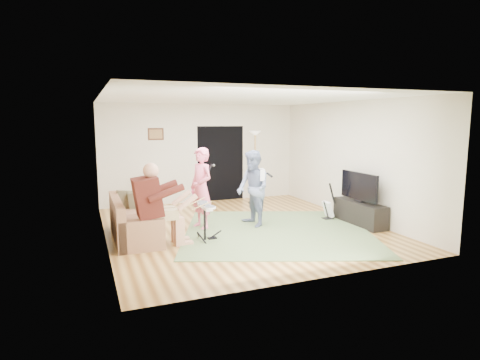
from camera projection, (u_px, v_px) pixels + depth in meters
name	position (u px, v px, depth m)	size (l,w,h in m)	color
floor	(242.00, 227.00, 8.52)	(6.00, 6.00, 0.00)	brown
walls	(242.00, 164.00, 8.32)	(5.50, 6.00, 2.70)	beige
ceiling	(242.00, 98.00, 8.13)	(6.00, 6.00, 0.00)	white
window_blinds	(102.00, 158.00, 7.48)	(2.05, 2.05, 0.00)	brown
doorway	(221.00, 164.00, 11.32)	(2.10, 2.10, 0.00)	black
picture_frame	(156.00, 134.00, 10.54)	(0.42, 0.03, 0.32)	#3F2314
area_rug	(277.00, 231.00, 8.20)	(3.71, 3.56, 0.02)	#587044
sofa	(131.00, 225.00, 7.69)	(0.80, 1.95, 0.79)	#906548
drummer	(159.00, 214.00, 7.21)	(0.98, 0.55, 1.51)	#4C1B15
drum_kit	(205.00, 224.00, 7.56)	(0.39, 0.70, 0.72)	black
singer	(201.00, 188.00, 8.37)	(0.62, 0.41, 1.70)	pink
microphone	(210.00, 168.00, 8.38)	(0.06, 0.06, 0.24)	black
guitarist	(253.00, 189.00, 8.53)	(0.79, 0.62, 1.63)	slate
guitar_held	(262.00, 174.00, 8.56)	(0.12, 0.60, 0.26)	white
guitar_spare	(328.00, 209.00, 9.20)	(0.30, 0.27, 0.84)	black
torchiere_lamp	(255.00, 154.00, 10.83)	(0.35, 0.35, 1.98)	black
dining_chair	(150.00, 200.00, 9.83)	(0.40, 0.42, 0.89)	beige
tv_cabinet	(360.00, 213.00, 8.76)	(0.40, 1.40, 0.50)	black
television	(359.00, 186.00, 8.65)	(0.06, 1.15, 0.59)	black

